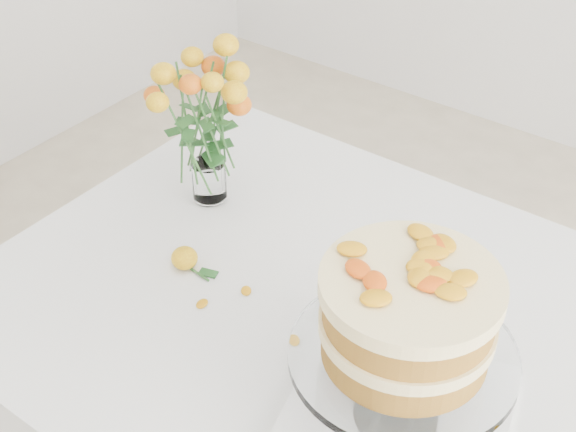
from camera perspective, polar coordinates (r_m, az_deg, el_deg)
name	(u,v)px	position (r m, az deg, el deg)	size (l,w,h in m)	color
table	(386,374)	(1.39, 7.00, -11.08)	(1.43, 0.93, 0.76)	tan
napkin	(395,419)	(1.21, 7.61, -14.12)	(0.32, 0.32, 0.01)	white
cake_stand	(407,324)	(1.07, 8.45, -7.63)	(0.31, 0.31, 0.28)	white
rose_vase	(204,112)	(1.51, -5.98, 7.40)	(0.22, 0.22, 0.34)	white
loose_rose_near	(185,258)	(1.45, -7.36, -2.99)	(0.09, 0.05, 0.04)	yellow
loose_rose_far	(349,380)	(1.24, 4.34, -11.54)	(0.08, 0.04, 0.04)	#C05F09
stray_petal_a	(294,343)	(1.31, 0.43, -9.02)	(0.03, 0.02, 0.00)	orange
stray_petal_b	(331,387)	(1.25, 3.11, -12.05)	(0.03, 0.02, 0.00)	orange
stray_petal_c	(339,417)	(1.21, 3.63, -14.05)	(0.03, 0.02, 0.00)	orange
stray_petal_d	(246,291)	(1.40, -3.00, -5.35)	(0.03, 0.02, 0.00)	orange
stray_petal_e	(202,304)	(1.38, -6.13, -6.23)	(0.03, 0.02, 0.00)	orange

